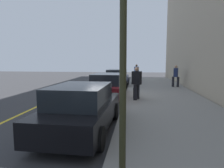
{
  "coord_description": "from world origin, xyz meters",
  "views": [
    {
      "loc": [
        -11.79,
        -1.64,
        2.25
      ],
      "look_at": [
        -0.67,
        -0.29,
        0.94
      ],
      "focal_mm": 31.83,
      "sensor_mm": 36.0,
      "label": 1
    }
  ],
  "objects_px": {
    "parked_car_maroon": "(108,86)",
    "parked_car_navy": "(117,78)",
    "pedestrian_black_coat": "(137,82)",
    "parked_car_black": "(82,108)",
    "rolling_suitcase": "(135,93)",
    "pedestrian_blue_coat": "(136,72)",
    "traffic_light_pole": "(123,14)",
    "pedestrian_navy_coat": "(176,75)"
  },
  "relations": [
    {
      "from": "parked_car_maroon",
      "to": "rolling_suitcase",
      "type": "bearing_deg",
      "value": -99.84
    },
    {
      "from": "parked_car_navy",
      "to": "traffic_light_pole",
      "type": "bearing_deg",
      "value": -174.19
    },
    {
      "from": "pedestrian_blue_coat",
      "to": "traffic_light_pole",
      "type": "relative_size",
      "value": 0.41
    },
    {
      "from": "parked_car_maroon",
      "to": "pedestrian_black_coat",
      "type": "height_order",
      "value": "pedestrian_black_coat"
    },
    {
      "from": "pedestrian_black_coat",
      "to": "pedestrian_navy_coat",
      "type": "xyz_separation_m",
      "value": [
        5.72,
        -3.16,
        -0.01
      ]
    },
    {
      "from": "parked_car_black",
      "to": "pedestrian_black_coat",
      "type": "distance_m",
      "value": 5.1
    },
    {
      "from": "parked_car_maroon",
      "to": "pedestrian_blue_coat",
      "type": "bearing_deg",
      "value": -10.36
    },
    {
      "from": "parked_car_navy",
      "to": "rolling_suitcase",
      "type": "relative_size",
      "value": 4.88
    },
    {
      "from": "pedestrian_blue_coat",
      "to": "pedestrian_navy_coat",
      "type": "distance_m",
      "value": 5.36
    },
    {
      "from": "pedestrian_navy_coat",
      "to": "traffic_light_pole",
      "type": "distance_m",
      "value": 13.71
    },
    {
      "from": "parked_car_maroon",
      "to": "rolling_suitcase",
      "type": "height_order",
      "value": "parked_car_maroon"
    },
    {
      "from": "parked_car_black",
      "to": "rolling_suitcase",
      "type": "relative_size",
      "value": 4.92
    },
    {
      "from": "parked_car_black",
      "to": "pedestrian_navy_coat",
      "type": "height_order",
      "value": "pedestrian_navy_coat"
    },
    {
      "from": "pedestrian_navy_coat",
      "to": "parked_car_maroon",
      "type": "bearing_deg",
      "value": 135.51
    },
    {
      "from": "parked_car_black",
      "to": "rolling_suitcase",
      "type": "bearing_deg",
      "value": -17.24
    },
    {
      "from": "parked_car_navy",
      "to": "pedestrian_black_coat",
      "type": "relative_size",
      "value": 2.51
    },
    {
      "from": "traffic_light_pole",
      "to": "rolling_suitcase",
      "type": "xyz_separation_m",
      "value": [
        7.91,
        -0.18,
        -2.59
      ]
    },
    {
      "from": "parked_car_navy",
      "to": "pedestrian_black_coat",
      "type": "xyz_separation_m",
      "value": [
        -6.61,
        -1.69,
        0.34
      ]
    },
    {
      "from": "parked_car_black",
      "to": "pedestrian_navy_coat",
      "type": "bearing_deg",
      "value": -24.91
    },
    {
      "from": "parked_car_black",
      "to": "rolling_suitcase",
      "type": "height_order",
      "value": "parked_car_black"
    },
    {
      "from": "pedestrian_navy_coat",
      "to": "rolling_suitcase",
      "type": "height_order",
      "value": "pedestrian_navy_coat"
    },
    {
      "from": "parked_car_black",
      "to": "pedestrian_navy_coat",
      "type": "distance_m",
      "value": 11.6
    },
    {
      "from": "parked_car_maroon",
      "to": "pedestrian_navy_coat",
      "type": "relative_size",
      "value": 2.56
    },
    {
      "from": "traffic_light_pole",
      "to": "parked_car_maroon",
      "type": "bearing_deg",
      "value": 9.89
    },
    {
      "from": "pedestrian_blue_coat",
      "to": "rolling_suitcase",
      "type": "xyz_separation_m",
      "value": [
        -9.55,
        0.09,
        -0.65
      ]
    },
    {
      "from": "pedestrian_black_coat",
      "to": "traffic_light_pole",
      "type": "bearing_deg",
      "value": 177.96
    },
    {
      "from": "parked_car_navy",
      "to": "parked_car_black",
      "type": "bearing_deg",
      "value": 179.82
    },
    {
      "from": "parked_car_maroon",
      "to": "parked_car_navy",
      "type": "relative_size",
      "value": 1.01
    },
    {
      "from": "parked_car_navy",
      "to": "pedestrian_navy_coat",
      "type": "xyz_separation_m",
      "value": [
        -0.89,
        -4.85,
        0.33
      ]
    },
    {
      "from": "parked_car_black",
      "to": "rolling_suitcase",
      "type": "xyz_separation_m",
      "value": [
        5.3,
        -1.64,
        -0.33
      ]
    },
    {
      "from": "parked_car_maroon",
      "to": "pedestrian_black_coat",
      "type": "distance_m",
      "value": 1.9
    },
    {
      "from": "parked_car_black",
      "to": "parked_car_navy",
      "type": "relative_size",
      "value": 1.01
    },
    {
      "from": "traffic_light_pole",
      "to": "parked_car_black",
      "type": "bearing_deg",
      "value": 29.2
    },
    {
      "from": "pedestrian_black_coat",
      "to": "parked_car_black",
      "type": "bearing_deg",
      "value": 160.19
    },
    {
      "from": "parked_car_black",
      "to": "parked_car_navy",
      "type": "xyz_separation_m",
      "value": [
        11.4,
        -0.04,
        -0.0
      ]
    },
    {
      "from": "pedestrian_blue_coat",
      "to": "pedestrian_navy_coat",
      "type": "bearing_deg",
      "value": -143.99
    },
    {
      "from": "parked_car_black",
      "to": "pedestrian_blue_coat",
      "type": "relative_size",
      "value": 2.58
    },
    {
      "from": "pedestrian_black_coat",
      "to": "rolling_suitcase",
      "type": "distance_m",
      "value": 0.84
    },
    {
      "from": "pedestrian_black_coat",
      "to": "traffic_light_pole",
      "type": "distance_m",
      "value": 7.66
    },
    {
      "from": "parked_car_black",
      "to": "pedestrian_black_coat",
      "type": "xyz_separation_m",
      "value": [
        4.79,
        -1.73,
        0.34
      ]
    },
    {
      "from": "parked_car_maroon",
      "to": "traffic_light_pole",
      "type": "distance_m",
      "value": 8.62
    },
    {
      "from": "traffic_light_pole",
      "to": "rolling_suitcase",
      "type": "distance_m",
      "value": 8.33
    }
  ]
}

